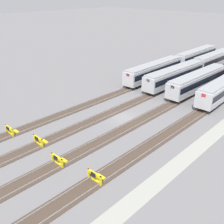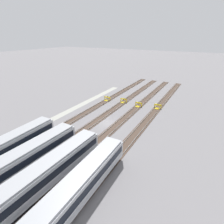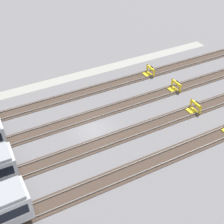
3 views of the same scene
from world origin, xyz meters
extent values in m
plane|color=slate|center=(0.00, 0.00, 0.00)|extent=(400.00, 400.00, 0.00)
cube|color=#9E9E93|center=(0.00, -12.38, 0.00)|extent=(54.00, 2.00, 0.01)
cube|color=#47382D|center=(0.00, -7.73, 0.03)|extent=(90.00, 2.24, 0.06)
cube|color=gray|center=(0.00, -7.02, 0.14)|extent=(90.00, 0.07, 0.15)
cube|color=gray|center=(0.00, -8.45, 0.14)|extent=(90.00, 0.07, 0.15)
cube|color=#47382D|center=(0.00, -2.58, 0.03)|extent=(90.00, 2.24, 0.06)
cube|color=gray|center=(0.00, -1.86, 0.14)|extent=(90.00, 0.07, 0.15)
cube|color=gray|center=(0.00, -3.30, 0.14)|extent=(90.00, 0.07, 0.15)
cube|color=#47382D|center=(0.00, 2.58, 0.03)|extent=(90.00, 2.24, 0.06)
cube|color=gray|center=(0.00, 3.30, 0.14)|extent=(90.00, 0.07, 0.15)
cube|color=gray|center=(0.00, 1.86, 0.14)|extent=(90.00, 0.07, 0.15)
cube|color=#47382D|center=(0.00, 7.73, 0.03)|extent=(90.00, 2.24, 0.06)
cube|color=gray|center=(0.00, 8.45, 0.14)|extent=(90.00, 0.07, 0.15)
cube|color=gray|center=(0.00, 7.02, 0.14)|extent=(90.00, 0.07, 0.15)
cube|color=#B7BABF|center=(37.66, 7.74, 2.05)|extent=(18.05, 3.13, 2.70)
cube|color=black|center=(37.66, 7.74, 2.37)|extent=(17.33, 3.16, 1.08)
cube|color=#A8AAAF|center=(37.66, 7.74, 1.29)|extent=(17.69, 3.16, 0.54)
cube|color=#999BA0|center=(37.66, 7.74, 3.55)|extent=(17.50, 2.84, 0.30)
cube|color=red|center=(46.62, 7.91, 3.05)|extent=(0.09, 0.70, 0.56)
cube|color=red|center=(28.70, 7.58, 3.05)|extent=(0.09, 0.70, 0.56)
cube|color=black|center=(43.24, 7.85, 0.35)|extent=(3.64, 2.31, 0.70)
cube|color=black|center=(32.08, 7.64, 0.35)|extent=(3.64, 2.31, 0.70)
cube|color=#B7BABF|center=(18.68, -2.57, 2.05)|extent=(18.06, 3.25, 2.70)
cube|color=black|center=(18.68, -2.57, 2.37)|extent=(17.35, 3.28, 1.08)
cube|color=#A8AAAF|center=(18.68, -2.57, 1.29)|extent=(17.71, 3.27, 0.54)
cube|color=#999BA0|center=(18.68, -2.57, 3.55)|extent=(17.52, 2.96, 0.30)
cube|color=red|center=(27.63, -2.79, 3.05)|extent=(0.10, 0.70, 0.56)
cube|color=red|center=(9.72, -2.34, 3.05)|extent=(0.10, 0.70, 0.56)
cube|color=black|center=(24.25, -2.71, 0.35)|extent=(3.66, 2.33, 0.70)
cube|color=black|center=(13.10, -2.43, 0.35)|extent=(3.66, 2.33, 0.70)
cube|color=#A8AAAF|center=(18.68, -7.69, 1.29)|extent=(17.70, 3.27, 0.54)
cube|color=red|center=(9.72, -7.91, 3.05)|extent=(0.10, 0.70, 0.56)
cube|color=black|center=(13.10, -7.82, 0.35)|extent=(3.65, 2.33, 0.70)
cube|color=#B7BABF|center=(18.68, 7.71, 2.05)|extent=(18.06, 3.18, 2.70)
cube|color=black|center=(18.68, 7.71, 2.37)|extent=(17.34, 3.21, 1.08)
cube|color=#A8AAAF|center=(18.68, 7.71, 1.29)|extent=(17.70, 3.20, 0.54)
cube|color=#999BA0|center=(18.68, 7.71, 3.55)|extent=(17.51, 2.89, 0.30)
cube|color=red|center=(27.63, 7.91, 3.05)|extent=(0.09, 0.70, 0.56)
cube|color=red|center=(9.72, 7.52, 3.05)|extent=(0.09, 0.70, 0.56)
cube|color=black|center=(24.25, 7.83, 0.35)|extent=(3.65, 2.32, 0.70)
cube|color=black|center=(13.10, 7.60, 0.35)|extent=(3.65, 2.32, 0.70)
cube|color=#B7BABF|center=(37.34, 2.56, 2.05)|extent=(18.03, 2.97, 2.70)
cube|color=black|center=(37.34, 2.56, 2.37)|extent=(17.31, 3.01, 1.08)
cube|color=#A8AAAF|center=(37.34, 2.56, 1.29)|extent=(17.67, 3.00, 0.54)
cube|color=#999BA0|center=(37.34, 2.56, 3.55)|extent=(17.48, 2.69, 0.30)
cube|color=red|center=(28.38, 2.65, 3.05)|extent=(0.09, 0.70, 0.56)
cube|color=black|center=(42.92, 2.51, 0.35)|extent=(3.62, 2.27, 0.70)
cube|color=black|center=(31.76, 2.62, 0.35)|extent=(3.62, 2.27, 0.70)
cube|color=#B7BABF|center=(18.68, 2.53, 2.05)|extent=(18.06, 3.20, 2.70)
cube|color=black|center=(18.68, 2.53, 2.37)|extent=(17.34, 3.23, 1.08)
cube|color=#A8AAAF|center=(18.68, 2.53, 1.29)|extent=(17.70, 3.22, 0.54)
cube|color=#999BA0|center=(18.68, 2.53, 3.55)|extent=(17.51, 2.91, 0.30)
cube|color=red|center=(27.63, 2.33, 3.05)|extent=(0.10, 0.70, 0.56)
cube|color=red|center=(9.72, 2.73, 3.05)|extent=(0.10, 0.70, 0.56)
cube|color=black|center=(24.25, 2.41, 0.35)|extent=(3.65, 2.32, 0.70)
cube|color=black|center=(13.10, 2.65, 0.35)|extent=(3.65, 2.32, 0.70)
cube|color=yellow|center=(-13.21, -6.83, 0.57)|extent=(0.18, 0.18, 1.15)
cube|color=yellow|center=(-13.18, -8.63, 0.57)|extent=(0.18, 0.18, 1.15)
cube|color=yellow|center=(-13.19, -7.73, 1.00)|extent=(0.26, 2.00, 0.30)
cube|color=yellow|center=(-12.64, -7.73, 0.09)|extent=(1.11, 1.09, 0.18)
cube|color=black|center=(-13.37, -7.74, 1.00)|extent=(0.13, 0.60, 0.44)
cube|color=yellow|center=(-14.14, -1.68, 0.57)|extent=(0.18, 0.18, 1.15)
cube|color=yellow|center=(-14.11, -3.48, 0.57)|extent=(0.18, 0.18, 1.15)
cube|color=yellow|center=(-14.13, -2.58, 1.00)|extent=(0.28, 2.00, 0.30)
cube|color=yellow|center=(-13.58, -2.57, 0.09)|extent=(1.12, 1.10, 0.18)
cube|color=black|center=(-14.31, -2.58, 1.00)|extent=(0.13, 0.60, 0.44)
cube|color=yellow|center=(-13.33, 3.48, 0.57)|extent=(0.18, 0.18, 1.15)
cube|color=yellow|center=(-13.35, 1.68, 0.57)|extent=(0.18, 0.18, 1.15)
cube|color=yellow|center=(-13.34, 2.58, 1.00)|extent=(0.27, 2.00, 0.30)
cube|color=yellow|center=(-12.79, 2.57, 0.09)|extent=(1.12, 1.10, 0.18)
cube|color=black|center=(-13.52, 2.58, 1.00)|extent=(0.13, 0.60, 0.44)
cube|color=yellow|center=(-14.58, 8.63, 0.57)|extent=(0.18, 0.18, 1.15)
cube|color=yellow|center=(-14.58, 6.83, 0.57)|extent=(0.18, 0.18, 1.15)
cube|color=yellow|center=(-14.58, 7.73, 1.00)|extent=(0.24, 2.00, 0.30)
cube|color=yellow|center=(-14.03, 7.73, 0.09)|extent=(1.10, 1.08, 0.18)
cube|color=black|center=(-14.76, 7.73, 1.00)|extent=(0.12, 0.60, 0.44)
camera|label=1|loc=(-27.33, -23.77, 17.93)|focal=42.00mm
camera|label=2|loc=(30.57, 18.86, 18.80)|focal=28.00mm
camera|label=3|loc=(11.07, 25.98, 24.70)|focal=50.00mm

